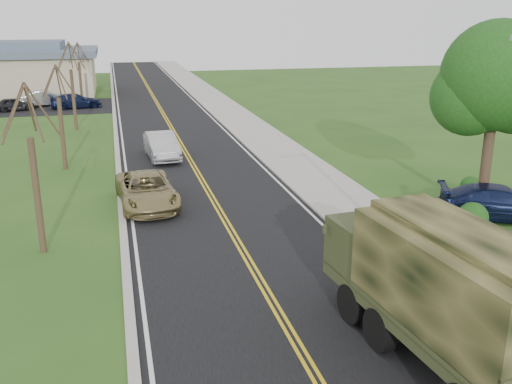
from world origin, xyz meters
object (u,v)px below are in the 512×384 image
object	(u,v)px
suv_champagne	(147,190)
pickup_navy	(500,203)
sedan_silver	(162,146)
military_truck	(442,283)

from	to	relation	value
suv_champagne	pickup_navy	xyz separation A→B (m)	(14.16, -5.38, -0.01)
sedan_silver	pickup_navy	distance (m)	19.06
military_truck	pickup_navy	xyz separation A→B (m)	(8.03, 8.51, -1.35)
military_truck	pickup_navy	world-z (taller)	military_truck
military_truck	suv_champagne	bearing A→B (deg)	108.10
pickup_navy	suv_champagne	bearing A→B (deg)	92.92
military_truck	suv_champagne	xyz separation A→B (m)	(-6.13, 13.89, -1.35)
military_truck	suv_champagne	world-z (taller)	military_truck
military_truck	pickup_navy	bearing A→B (deg)	40.93
suv_champagne	pickup_navy	bearing A→B (deg)	-25.08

